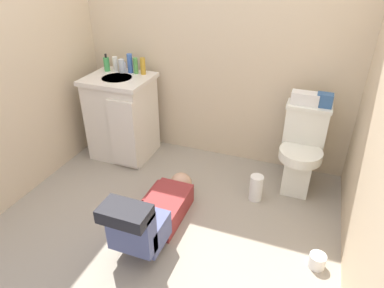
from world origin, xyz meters
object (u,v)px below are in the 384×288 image
at_px(toiletry_bag, 325,100).
at_px(toilet_paper_roll, 317,261).
at_px(toilet, 301,150).
at_px(vanity_cabinet, 122,116).
at_px(bottle_green, 136,66).
at_px(soap_dispenser, 107,64).
at_px(faucet, 125,67).
at_px(bottle_blue, 130,63).
at_px(tissue_box, 305,98).
at_px(paper_towel_roll, 256,188).
at_px(bottle_amber, 143,66).
at_px(bottle_white, 115,64).
at_px(bottle_clear, 122,66).
at_px(person_plumber, 154,213).

relative_size(toiletry_bag, toilet_paper_roll, 1.13).
bearing_deg(toilet_paper_roll, toilet, 104.68).
relative_size(toilet, vanity_cabinet, 0.91).
relative_size(toilet, bottle_green, 5.06).
bearing_deg(toiletry_bag, soap_dispenser, -179.68).
bearing_deg(toilet_paper_roll, soap_dispenser, 155.74).
bearing_deg(faucet, toiletry_bag, -0.28).
relative_size(vanity_cabinet, bottle_blue, 4.59).
xyz_separation_m(tissue_box, toilet_paper_roll, (0.28, -0.97, -0.75)).
bearing_deg(bottle_green, paper_towel_roll, -18.25).
distance_m(bottle_green, toilet_paper_roll, 2.25).
distance_m(bottle_green, bottle_amber, 0.07).
bearing_deg(bottle_white, toiletry_bag, -0.02).
bearing_deg(toilet_paper_roll, bottle_green, 151.58).
bearing_deg(bottle_blue, toilet, -4.03).
bearing_deg(bottle_white, bottle_amber, 4.70).
xyz_separation_m(vanity_cabinet, paper_towel_roll, (1.41, -0.27, -0.30)).
xyz_separation_m(tissue_box, toiletry_bag, (0.15, 0.00, 0.01)).
height_order(toilet, bottle_amber, bottle_amber).
bearing_deg(paper_towel_roll, bottle_white, 164.82).
bearing_deg(vanity_cabinet, paper_towel_roll, -10.94).
xyz_separation_m(faucet, bottle_white, (-0.10, -0.01, 0.02)).
xyz_separation_m(toiletry_bag, soap_dispenser, (-2.01, -0.01, 0.08)).
relative_size(bottle_clear, paper_towel_roll, 0.56).
height_order(faucet, bottle_amber, bottle_amber).
distance_m(toilet, vanity_cabinet, 1.71).
height_order(toiletry_bag, toilet_paper_roll, toiletry_bag).
bearing_deg(toilet_paper_roll, paper_towel_roll, 133.31).
xyz_separation_m(tissue_box, bottle_clear, (-1.70, -0.00, 0.08)).
bearing_deg(toiletry_bag, tissue_box, 180.00).
distance_m(person_plumber, paper_towel_roll, 0.91).
bearing_deg(bottle_green, vanity_cabinet, -123.79).
height_order(soap_dispenser, bottle_blue, bottle_blue).
bearing_deg(paper_towel_roll, toilet_paper_roll, -46.69).
bearing_deg(bottle_green, tissue_box, -0.74).
relative_size(bottle_green, paper_towel_roll, 0.64).
bearing_deg(soap_dispenser, bottle_green, 6.01).
xyz_separation_m(faucet, person_plumber, (0.79, -1.07, -0.69)).
relative_size(vanity_cabinet, soap_dispenser, 4.94).
distance_m(bottle_white, bottle_clear, 0.07).
distance_m(toilet, toiletry_bag, 0.46).
relative_size(faucet, bottle_green, 0.68).
xyz_separation_m(soap_dispenser, bottle_green, (0.30, 0.03, 0.01)).
relative_size(tissue_box, toilet_paper_roll, 2.00).
relative_size(soap_dispenser, bottle_green, 1.12).
bearing_deg(toilet, vanity_cabinet, -178.44).
bearing_deg(person_plumber, tissue_box, 50.26).
bearing_deg(toiletry_bag, toilet, -139.23).
height_order(bottle_blue, bottle_amber, bottle_blue).
height_order(bottle_blue, paper_towel_roll, bottle_blue).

